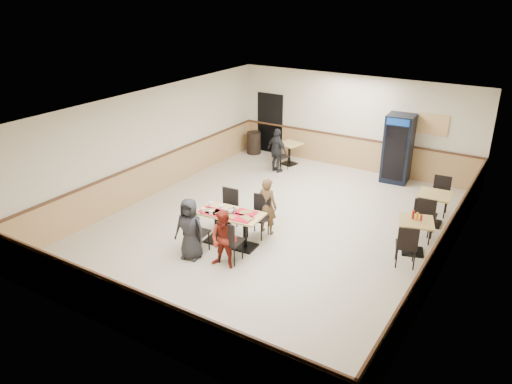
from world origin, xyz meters
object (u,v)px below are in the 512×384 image
Objects in this scene: diner_woman_left at (190,229)px; pepsi_cooler at (398,148)px; lone_diner at (277,151)px; side_table_near at (415,231)px; side_table_far at (433,204)px; back_table at (289,150)px; main_table at (230,223)px; diner_man_opposite at (267,206)px; diner_woman_right at (224,240)px; trash_bin at (254,143)px.

pepsi_cooler is (2.39, 6.90, 0.33)m from diner_woman_left.
side_table_near is at bearing 168.02° from lone_diner.
side_table_far reaches higher than back_table.
pepsi_cooler reaches higher than side_table_far.
pepsi_cooler is (1.98, 5.95, 0.49)m from main_table.
main_table is 1.05m from diner_man_opposite.
side_table_far is at bearing -58.56° from pepsi_cooler.
diner_woman_left is 0.99× the size of lone_diner.
diner_man_opposite is at bearing -111.07° from pepsi_cooler.
pepsi_cooler is (1.53, 6.83, 0.38)m from diner_woman_right.
lone_diner is 1.70× the size of back_table.
main_table is at bearing 124.39° from lone_diner.
pepsi_cooler is at bearing -143.28° from lone_diner.
lone_diner is at bearing 166.88° from side_table_far.
diner_woman_right is (0.45, -0.88, 0.11)m from main_table.
main_table is 1.11× the size of diner_man_opposite.
diner_woman_left is 1.70× the size of side_table_far.
diner_woman_left is (-0.41, -0.95, 0.16)m from main_table.
side_table_near is (3.23, 2.73, -0.13)m from diner_woman_right.
pepsi_cooler is at bearing 59.39° from diner_woman_left.
diner_woman_right is 5.93m from lone_diner.
trash_bin is at bearing 160.57° from side_table_far.
lone_diner reaches higher than trash_bin.
lone_diner is at bearing 150.84° from side_table_near.
diner_man_opposite is 4.17m from side_table_far.
pepsi_cooler is at bearing 71.08° from diner_woman_right.
side_table_far is (3.23, 4.41, -0.11)m from diner_woman_right.
side_table_near is 6.34m from back_table.
trash_bin reaches higher than back_table.
back_table is at bearing 87.71° from diner_woman_left.
lone_diner reaches higher than back_table.
main_table reaches higher than side_table_near.
diner_woman_right is 0.93× the size of diner_man_opposite.
side_table_near is 7.88m from trash_bin.
diner_woman_right is 4.24m from side_table_near.
diner_woman_right is 6.72m from back_table.
back_table is at bearing -177.04° from pepsi_cooler.
diner_man_opposite reaches higher than main_table.
diner_man_opposite is (0.81, 1.91, 0.00)m from diner_woman_left.
trash_bin is (-1.60, 1.18, -0.32)m from lone_diner.
side_table_far is at bearing 47.52° from diner_woman_right.
diner_woman_left reaches higher than side_table_far.
side_table_near is (3.28, 0.90, -0.18)m from diner_man_opposite.
back_table is 1.07× the size of trash_bin.
diner_woman_left reaches higher than trash_bin.
side_table_far is 0.40× the size of pepsi_cooler.
diner_man_opposite is at bearing 85.16° from diner_woman_right.
diner_woman_right is 7.01m from pepsi_cooler.
diner_man_opposite is at bearing 133.56° from lone_diner.
trash_bin is at bearing 176.94° from pepsi_cooler.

